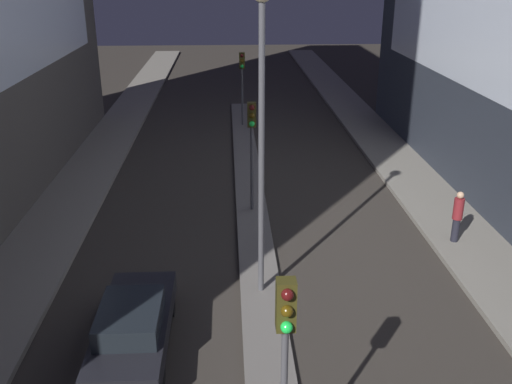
{
  "coord_description": "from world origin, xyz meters",
  "views": [
    {
      "loc": [
        -0.87,
        -3.73,
        8.91
      ],
      "look_at": [
        0.2,
        17.29,
        0.5
      ],
      "focal_mm": 40.0,
      "sensor_mm": 36.0,
      "label": 1
    }
  ],
  "objects_px": {
    "car_left_lane": "(133,326)",
    "pedestrian_on_right_sidewalk": "(458,215)",
    "street_lamp": "(262,111)",
    "traffic_light_far": "(242,72)",
    "traffic_light_near": "(285,340)",
    "traffic_light_mid": "(252,132)"
  },
  "relations": [
    {
      "from": "pedestrian_on_right_sidewalk",
      "to": "traffic_light_far",
      "type": "bearing_deg",
      "value": 113.32
    },
    {
      "from": "traffic_light_far",
      "to": "pedestrian_on_right_sidewalk",
      "type": "bearing_deg",
      "value": -66.68
    },
    {
      "from": "traffic_light_near",
      "to": "pedestrian_on_right_sidewalk",
      "type": "xyz_separation_m",
      "value": [
        6.75,
        9.32,
        -2.08
      ]
    },
    {
      "from": "traffic_light_mid",
      "to": "street_lamp",
      "type": "height_order",
      "value": "street_lamp"
    },
    {
      "from": "car_left_lane",
      "to": "pedestrian_on_right_sidewalk",
      "type": "bearing_deg",
      "value": 27.42
    },
    {
      "from": "street_lamp",
      "to": "pedestrian_on_right_sidewalk",
      "type": "relative_size",
      "value": 4.66
    },
    {
      "from": "traffic_light_mid",
      "to": "car_left_lane",
      "type": "height_order",
      "value": "traffic_light_mid"
    },
    {
      "from": "street_lamp",
      "to": "pedestrian_on_right_sidewalk",
      "type": "xyz_separation_m",
      "value": [
        6.75,
        2.73,
        -4.3
      ]
    },
    {
      "from": "traffic_light_far",
      "to": "street_lamp",
      "type": "height_order",
      "value": "street_lamp"
    },
    {
      "from": "traffic_light_far",
      "to": "pedestrian_on_right_sidewalk",
      "type": "height_order",
      "value": "traffic_light_far"
    },
    {
      "from": "car_left_lane",
      "to": "street_lamp",
      "type": "bearing_deg",
      "value": 37.01
    },
    {
      "from": "car_left_lane",
      "to": "traffic_light_near",
      "type": "bearing_deg",
      "value": -51.56
    },
    {
      "from": "traffic_light_near",
      "to": "street_lamp",
      "type": "distance_m",
      "value": 6.95
    },
    {
      "from": "traffic_light_near",
      "to": "pedestrian_on_right_sidewalk",
      "type": "height_order",
      "value": "traffic_light_near"
    },
    {
      "from": "car_left_lane",
      "to": "traffic_light_mid",
      "type": "bearing_deg",
      "value": 68.52
    },
    {
      "from": "traffic_light_far",
      "to": "pedestrian_on_right_sidewalk",
      "type": "xyz_separation_m",
      "value": [
        6.75,
        -15.65,
        -2.08
      ]
    },
    {
      "from": "traffic_light_near",
      "to": "traffic_light_far",
      "type": "xyz_separation_m",
      "value": [
        0.0,
        24.97,
        0.0
      ]
    },
    {
      "from": "traffic_light_near",
      "to": "traffic_light_far",
      "type": "bearing_deg",
      "value": 90.0
    },
    {
      "from": "traffic_light_far",
      "to": "street_lamp",
      "type": "xyz_separation_m",
      "value": [
        0.0,
        -18.38,
        2.22
      ]
    },
    {
      "from": "traffic_light_mid",
      "to": "street_lamp",
      "type": "distance_m",
      "value": 6.26
    },
    {
      "from": "street_lamp",
      "to": "car_left_lane",
      "type": "height_order",
      "value": "street_lamp"
    },
    {
      "from": "traffic_light_near",
      "to": "traffic_light_mid",
      "type": "distance_m",
      "value": 12.44
    }
  ]
}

